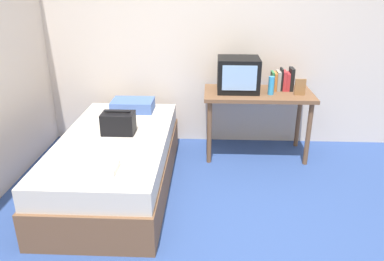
{
  "coord_description": "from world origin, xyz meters",
  "views": [
    {
      "loc": [
        -0.05,
        -2.39,
        1.89
      ],
      "look_at": [
        -0.21,
        0.95,
        0.52
      ],
      "focal_mm": 35.42,
      "sensor_mm": 36.0,
      "label": 1
    }
  ],
  "objects_px": {
    "bed": "(116,162)",
    "picture_frame": "(300,87)",
    "remote_dark": "(115,165)",
    "book_row": "(282,80)",
    "folded_towel": "(99,168)",
    "pillow": "(133,105)",
    "handbag": "(118,123)",
    "magazine": "(93,151)",
    "tv": "(238,75)",
    "water_bottle": "(271,86)",
    "desk": "(258,100)",
    "remote_silver": "(108,127)"
  },
  "relations": [
    {
      "from": "bed",
      "to": "picture_frame",
      "type": "height_order",
      "value": "picture_frame"
    },
    {
      "from": "remote_dark",
      "to": "book_row",
      "type": "bearing_deg",
      "value": 44.04
    },
    {
      "from": "bed",
      "to": "folded_towel",
      "type": "height_order",
      "value": "folded_towel"
    },
    {
      "from": "pillow",
      "to": "remote_dark",
      "type": "relative_size",
      "value": 2.87
    },
    {
      "from": "pillow",
      "to": "handbag",
      "type": "distance_m",
      "value": 0.65
    },
    {
      "from": "book_row",
      "to": "magazine",
      "type": "xyz_separation_m",
      "value": [
        -1.77,
        -1.2,
        -0.32
      ]
    },
    {
      "from": "bed",
      "to": "pillow",
      "type": "xyz_separation_m",
      "value": [
        0.04,
        0.74,
        0.32
      ]
    },
    {
      "from": "picture_frame",
      "to": "remote_dark",
      "type": "xyz_separation_m",
      "value": [
        -1.67,
        -1.27,
        -0.29
      ]
    },
    {
      "from": "tv",
      "to": "remote_dark",
      "type": "height_order",
      "value": "tv"
    },
    {
      "from": "folded_towel",
      "to": "handbag",
      "type": "bearing_deg",
      "value": 91.24
    },
    {
      "from": "picture_frame",
      "to": "remote_dark",
      "type": "height_order",
      "value": "picture_frame"
    },
    {
      "from": "water_bottle",
      "to": "magazine",
      "type": "height_order",
      "value": "water_bottle"
    },
    {
      "from": "pillow",
      "to": "remote_dark",
      "type": "bearing_deg",
      "value": -85.16
    },
    {
      "from": "water_bottle",
      "to": "handbag",
      "type": "relative_size",
      "value": 0.64
    },
    {
      "from": "book_row",
      "to": "handbag",
      "type": "relative_size",
      "value": 0.81
    },
    {
      "from": "desk",
      "to": "pillow",
      "type": "xyz_separation_m",
      "value": [
        -1.36,
        -0.05,
        -0.06
      ]
    },
    {
      "from": "desk",
      "to": "picture_frame",
      "type": "bearing_deg",
      "value": -13.57
    },
    {
      "from": "water_bottle",
      "to": "pillow",
      "type": "xyz_separation_m",
      "value": [
        -1.48,
        0.04,
        -0.25
      ]
    },
    {
      "from": "handbag",
      "to": "magazine",
      "type": "height_order",
      "value": "handbag"
    },
    {
      "from": "tv",
      "to": "folded_towel",
      "type": "xyz_separation_m",
      "value": [
        -1.13,
        -1.49,
        -0.37
      ]
    },
    {
      "from": "pillow",
      "to": "handbag",
      "type": "relative_size",
      "value": 1.49
    },
    {
      "from": "bed",
      "to": "tv",
      "type": "relative_size",
      "value": 4.55
    },
    {
      "from": "handbag",
      "to": "remote_silver",
      "type": "bearing_deg",
      "value": 139.15
    },
    {
      "from": "book_row",
      "to": "folded_towel",
      "type": "distance_m",
      "value": 2.26
    },
    {
      "from": "desk",
      "to": "book_row",
      "type": "height_order",
      "value": "book_row"
    },
    {
      "from": "picture_frame",
      "to": "pillow",
      "type": "distance_m",
      "value": 1.79
    },
    {
      "from": "desk",
      "to": "folded_towel",
      "type": "distance_m",
      "value": 1.99
    },
    {
      "from": "pillow",
      "to": "folded_towel",
      "type": "relative_size",
      "value": 1.6
    },
    {
      "from": "magazine",
      "to": "picture_frame",
      "type": "bearing_deg",
      "value": 27.66
    },
    {
      "from": "water_bottle",
      "to": "remote_dark",
      "type": "distance_m",
      "value": 1.9
    },
    {
      "from": "bed",
      "to": "folded_towel",
      "type": "distance_m",
      "value": 0.73
    },
    {
      "from": "remote_silver",
      "to": "bed",
      "type": "bearing_deg",
      "value": -61.26
    },
    {
      "from": "desk",
      "to": "magazine",
      "type": "xyz_separation_m",
      "value": [
        -1.51,
        -1.11,
        -0.12
      ]
    },
    {
      "from": "pillow",
      "to": "tv",
      "type": "bearing_deg",
      "value": 4.21
    },
    {
      "from": "picture_frame",
      "to": "handbag",
      "type": "xyz_separation_m",
      "value": [
        -1.78,
        -0.6,
        -0.2
      ]
    },
    {
      "from": "desk",
      "to": "folded_towel",
      "type": "bearing_deg",
      "value": -132.86
    },
    {
      "from": "magazine",
      "to": "tv",
      "type": "bearing_deg",
      "value": 41.55
    },
    {
      "from": "tv",
      "to": "pillow",
      "type": "relative_size",
      "value": 0.98
    },
    {
      "from": "handbag",
      "to": "remote_silver",
      "type": "distance_m",
      "value": 0.21
    },
    {
      "from": "handbag",
      "to": "tv",
      "type": "bearing_deg",
      "value": 32.58
    },
    {
      "from": "tv",
      "to": "magazine",
      "type": "bearing_deg",
      "value": -138.45
    },
    {
      "from": "bed",
      "to": "magazine",
      "type": "distance_m",
      "value": 0.43
    },
    {
      "from": "desk",
      "to": "tv",
      "type": "xyz_separation_m",
      "value": [
        -0.22,
        0.03,
        0.27
      ]
    },
    {
      "from": "bed",
      "to": "tv",
      "type": "bearing_deg",
      "value": 34.87
    },
    {
      "from": "bed",
      "to": "picture_frame",
      "type": "xyz_separation_m",
      "value": [
        1.81,
        0.69,
        0.56
      ]
    },
    {
      "from": "desk",
      "to": "tv",
      "type": "bearing_deg",
      "value": 172.13
    },
    {
      "from": "handbag",
      "to": "magazine",
      "type": "relative_size",
      "value": 1.03
    },
    {
      "from": "book_row",
      "to": "remote_dark",
      "type": "xyz_separation_m",
      "value": [
        -1.51,
        -1.46,
        -0.31
      ]
    },
    {
      "from": "desk",
      "to": "water_bottle",
      "type": "distance_m",
      "value": 0.24
    },
    {
      "from": "pillow",
      "to": "folded_towel",
      "type": "xyz_separation_m",
      "value": [
        0.01,
        -1.41,
        -0.03
      ]
    }
  ]
}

